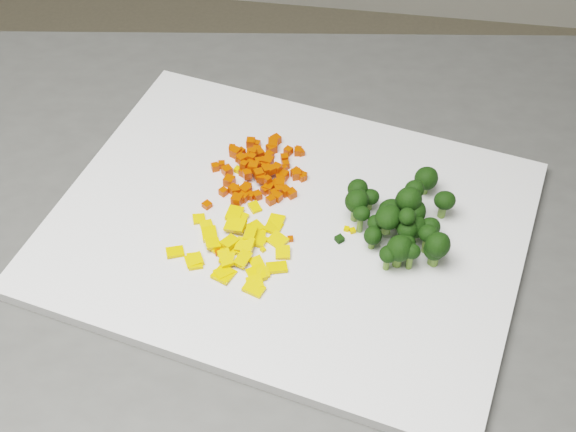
# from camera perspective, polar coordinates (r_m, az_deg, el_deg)

# --- Properties ---
(counter_block) EXTENTS (1.12, 0.86, 0.90)m
(counter_block) POSITION_cam_1_polar(r_m,az_deg,el_deg) (1.24, -1.05, -14.92)
(counter_block) COLOR #474744
(counter_block) RESTS_ON ground
(cutting_board) EXTENTS (0.56, 0.48, 0.01)m
(cutting_board) POSITION_cam_1_polar(r_m,az_deg,el_deg) (0.86, -0.00, -0.75)
(cutting_board) COLOR silver
(cutting_board) RESTS_ON counter_block
(carrot_pile) EXTENTS (0.11, 0.11, 0.03)m
(carrot_pile) POSITION_cam_1_polar(r_m,az_deg,el_deg) (0.89, -1.88, 3.77)
(carrot_pile) COLOR #C62B02
(carrot_pile) RESTS_ON cutting_board
(pepper_pile) EXTENTS (0.13, 0.13, 0.02)m
(pepper_pile) POSITION_cam_1_polar(r_m,az_deg,el_deg) (0.82, -3.84, -1.96)
(pepper_pile) COLOR #FFB40D
(pepper_pile) RESTS_ON cutting_board
(broccoli_pile) EXTENTS (0.13, 0.13, 0.06)m
(broccoli_pile) POSITION_cam_1_polar(r_m,az_deg,el_deg) (0.83, 8.28, 0.68)
(broccoli_pile) COLOR black
(broccoli_pile) RESTS_ON cutting_board
(carrot_cube_0) EXTENTS (0.02, 0.02, 0.01)m
(carrot_cube_0) POSITION_cam_1_polar(r_m,az_deg,el_deg) (0.88, -3.06, 1.84)
(carrot_cube_0) COLOR #C62B02
(carrot_cube_0) RESTS_ON carrot_pile
(carrot_cube_1) EXTENTS (0.01, 0.01, 0.01)m
(carrot_cube_1) POSITION_cam_1_polar(r_m,az_deg,el_deg) (0.87, -3.52, 1.23)
(carrot_cube_1) COLOR #C62B02
(carrot_cube_1) RESTS_ON carrot_pile
(carrot_cube_2) EXTENTS (0.01, 0.01, 0.01)m
(carrot_cube_2) POSITION_cam_1_polar(r_m,az_deg,el_deg) (0.88, -4.63, 1.72)
(carrot_cube_2) COLOR #C62B02
(carrot_cube_2) RESTS_ON carrot_pile
(carrot_cube_3) EXTENTS (0.01, 0.01, 0.01)m
(carrot_cube_3) POSITION_cam_1_polar(r_m,az_deg,el_deg) (0.88, -2.96, 2.02)
(carrot_cube_3) COLOR #C62B02
(carrot_cube_3) RESTS_ON carrot_pile
(carrot_cube_4) EXTENTS (0.01, 0.01, 0.01)m
(carrot_cube_4) POSITION_cam_1_polar(r_m,az_deg,el_deg) (0.88, -3.74, 1.82)
(carrot_cube_4) COLOR #C62B02
(carrot_cube_4) RESTS_ON carrot_pile
(carrot_cube_5) EXTENTS (0.01, 0.01, 0.01)m
(carrot_cube_5) POSITION_cam_1_polar(r_m,az_deg,el_deg) (0.93, -3.34, 4.60)
(carrot_cube_5) COLOR #C62B02
(carrot_cube_5) RESTS_ON carrot_pile
(carrot_cube_6) EXTENTS (0.01, 0.01, 0.01)m
(carrot_cube_6) POSITION_cam_1_polar(r_m,az_deg,el_deg) (0.90, -2.13, 3.90)
(carrot_cube_6) COLOR #C62B02
(carrot_cube_6) RESTS_ON carrot_pile
(carrot_cube_7) EXTENTS (0.01, 0.01, 0.01)m
(carrot_cube_7) POSITION_cam_1_polar(r_m,az_deg,el_deg) (0.94, -0.87, 5.46)
(carrot_cube_7) COLOR #C62B02
(carrot_cube_7) RESTS_ON carrot_pile
(carrot_cube_8) EXTENTS (0.01, 0.01, 0.01)m
(carrot_cube_8) POSITION_cam_1_polar(r_m,az_deg,el_deg) (0.91, -2.50, 4.56)
(carrot_cube_8) COLOR #C62B02
(carrot_cube_8) RESTS_ON carrot_pile
(carrot_cube_9) EXTENTS (0.01, 0.01, 0.01)m
(carrot_cube_9) POSITION_cam_1_polar(r_m,az_deg,el_deg) (0.89, -1.50, 3.28)
(carrot_cube_9) COLOR #C62B02
(carrot_cube_9) RESTS_ON carrot_pile
(carrot_cube_10) EXTENTS (0.01, 0.01, 0.01)m
(carrot_cube_10) POSITION_cam_1_polar(r_m,az_deg,el_deg) (0.89, -2.34, 3.51)
(carrot_cube_10) COLOR #C62B02
(carrot_cube_10) RESTS_ON carrot_pile
(carrot_cube_11) EXTENTS (0.01, 0.01, 0.01)m
(carrot_cube_11) POSITION_cam_1_polar(r_m,az_deg,el_deg) (0.90, -0.31, 3.40)
(carrot_cube_11) COLOR #C62B02
(carrot_cube_11) RESTS_ON carrot_pile
(carrot_cube_12) EXTENTS (0.01, 0.01, 0.01)m
(carrot_cube_12) POSITION_cam_1_polar(r_m,az_deg,el_deg) (0.92, -2.24, 4.68)
(carrot_cube_12) COLOR #C62B02
(carrot_cube_12) RESTS_ON carrot_pile
(carrot_cube_13) EXTENTS (0.01, 0.01, 0.01)m
(carrot_cube_13) POSITION_cam_1_polar(r_m,az_deg,el_deg) (0.92, 0.03, 4.65)
(carrot_cube_13) COLOR #C62B02
(carrot_cube_13) RESTS_ON carrot_pile
(carrot_cube_14) EXTENTS (0.01, 0.01, 0.01)m
(carrot_cube_14) POSITION_cam_1_polar(r_m,az_deg,el_deg) (0.89, -0.55, 2.68)
(carrot_cube_14) COLOR #C62B02
(carrot_cube_14) RESTS_ON carrot_pile
(carrot_cube_15) EXTENTS (0.01, 0.01, 0.01)m
(carrot_cube_15) POSITION_cam_1_polar(r_m,az_deg,el_deg) (0.87, -0.91, 1.55)
(carrot_cube_15) COLOR #C62B02
(carrot_cube_15) RESTS_ON carrot_pile
(carrot_cube_16) EXTENTS (0.01, 0.01, 0.01)m
(carrot_cube_16) POSITION_cam_1_polar(r_m,az_deg,el_deg) (0.92, -3.38, 4.09)
(carrot_cube_16) COLOR #C62B02
(carrot_cube_16) RESTS_ON carrot_pile
(carrot_cube_17) EXTENTS (0.01, 0.01, 0.01)m
(carrot_cube_17) POSITION_cam_1_polar(r_m,az_deg,el_deg) (0.88, -1.41, 1.99)
(carrot_cube_17) COLOR #C62B02
(carrot_cube_17) RESTS_ON carrot_pile
(carrot_cube_18) EXTENTS (0.01, 0.01, 0.01)m
(carrot_cube_18) POSITION_cam_1_polar(r_m,az_deg,el_deg) (0.90, -1.45, 4.02)
(carrot_cube_18) COLOR #C62B02
(carrot_cube_18) RESTS_ON carrot_pile
(carrot_cube_19) EXTENTS (0.01, 0.01, 0.01)m
(carrot_cube_19) POSITION_cam_1_polar(r_m,az_deg,el_deg) (0.90, -3.14, 3.13)
(carrot_cube_19) COLOR #C62B02
(carrot_cube_19) RESTS_ON carrot_pile
(carrot_cube_20) EXTENTS (0.01, 0.01, 0.01)m
(carrot_cube_20) POSITION_cam_1_polar(r_m,az_deg,el_deg) (0.89, -0.32, 2.91)
(carrot_cube_20) COLOR #C62B02
(carrot_cube_20) RESTS_ON carrot_pile
(carrot_cube_21) EXTENTS (0.01, 0.01, 0.01)m
(carrot_cube_21) POSITION_cam_1_polar(r_m,az_deg,el_deg) (0.90, -4.35, 3.23)
(carrot_cube_21) COLOR #C62B02
(carrot_cube_21) RESTS_ON carrot_pile
(carrot_cube_22) EXTENTS (0.01, 0.01, 0.01)m
(carrot_cube_22) POSITION_cam_1_polar(r_m,az_deg,el_deg) (0.87, -3.56, 1.11)
(carrot_cube_22) COLOR #C62B02
(carrot_cube_22) RESTS_ON carrot_pile
(carrot_cube_23) EXTENTS (0.01, 0.01, 0.01)m
(carrot_cube_23) POSITION_cam_1_polar(r_m,az_deg,el_deg) (0.90, -1.44, 3.86)
(carrot_cube_23) COLOR #C62B02
(carrot_cube_23) RESTS_ON carrot_pile
(carrot_cube_24) EXTENTS (0.01, 0.01, 0.01)m
(carrot_cube_24) POSITION_cam_1_polar(r_m,az_deg,el_deg) (0.90, -3.00, 3.31)
(carrot_cube_24) COLOR #C62B02
(carrot_cube_24) RESTS_ON carrot_pile
(carrot_cube_25) EXTENTS (0.01, 0.01, 0.01)m
(carrot_cube_25) POSITION_cam_1_polar(r_m,az_deg,el_deg) (0.88, -3.88, 1.90)
(carrot_cube_25) COLOR #C62B02
(carrot_cube_25) RESTS_ON carrot_pile
(carrot_cube_26) EXTENTS (0.01, 0.01, 0.01)m
(carrot_cube_26) POSITION_cam_1_polar(r_m,az_deg,el_deg) (0.88, -1.62, 1.86)
(carrot_cube_26) COLOR #C62B02
(carrot_cube_26) RESTS_ON carrot_pile
(carrot_cube_27) EXTENTS (0.01, 0.01, 0.01)m
(carrot_cube_27) POSITION_cam_1_polar(r_m,az_deg,el_deg) (0.91, -0.16, 3.68)
(carrot_cube_27) COLOR #C62B02
(carrot_cube_27) RESTS_ON carrot_pile
(carrot_cube_28) EXTENTS (0.01, 0.01, 0.01)m
(carrot_cube_28) POSITION_cam_1_polar(r_m,az_deg,el_deg) (0.89, 1.05, 2.85)
(carrot_cube_28) COLOR #C62B02
(carrot_cube_28) RESTS_ON carrot_pile
(carrot_cube_29) EXTENTS (0.01, 0.01, 0.01)m
(carrot_cube_29) POSITION_cam_1_polar(r_m,az_deg,el_deg) (0.92, -2.07, 4.45)
(carrot_cube_29) COLOR #C62B02
(carrot_cube_29) RESTS_ON carrot_pile
(carrot_cube_30) EXTENTS (0.01, 0.01, 0.01)m
(carrot_cube_30) POSITION_cam_1_polar(r_m,az_deg,el_deg) (0.93, -2.66, 5.24)
(carrot_cube_30) COLOR #C62B02
(carrot_cube_30) RESTS_ON carrot_pile
(carrot_cube_31) EXTENTS (0.01, 0.01, 0.01)m
(carrot_cube_31) POSITION_cam_1_polar(r_m,az_deg,el_deg) (0.90, -2.68, 3.80)
(carrot_cube_31) COLOR #C62B02
(carrot_cube_31) RESTS_ON carrot_pile
(carrot_cube_32) EXTENTS (0.01, 0.01, 0.01)m
(carrot_cube_32) POSITION_cam_1_polar(r_m,az_deg,el_deg) (0.93, -2.24, 5.14)
(carrot_cube_32) COLOR #C62B02
(carrot_cube_32) RESTS_ON carrot_pile
(carrot_cube_33) EXTENTS (0.01, 0.01, 0.01)m
(carrot_cube_33) POSITION_cam_1_polar(r_m,az_deg,el_deg) (0.89, -1.43, 3.23)
(carrot_cube_33) COLOR #C62B02
(carrot_cube_33) RESTS_ON carrot_pile
(carrot_cube_34) EXTENTS (0.01, 0.01, 0.01)m
(carrot_cube_34) POSITION_cam_1_polar(r_m,az_deg,el_deg) (0.92, -2.68, 4.48)
(carrot_cube_34) COLOR #C62B02
(carrot_cube_34) RESTS_ON carrot_pile
(carrot_cube_35) EXTENTS (0.01, 0.01, 0.01)m
(carrot_cube_35) POSITION_cam_1_polar(r_m,az_deg,el_deg) (0.89, 1.03, 2.78)
(carrot_cube_35) COLOR #C62B02
(carrot_cube_35) RESTS_ON carrot_pile
(carrot_cube_36) EXTENTS (0.01, 0.01, 0.01)m
(carrot_cube_36) POSITION_cam_1_polar(r_m,az_deg,el_deg) (0.88, -1.94, 2.76)
(carrot_cube_36) COLOR #C62B02
(carrot_cube_36) RESTS_ON carrot_pile
(carrot_cube_37) EXTENTS (0.01, 0.01, 0.01)m
(carrot_cube_37) POSITION_cam_1_polar(r_m,az_deg,el_deg) (0.94, -0.96, 5.29)
(carrot_cube_37) COLOR #C62B02
(carrot_cube_37) RESTS_ON carrot_pile
(carrot_cube_38) EXTENTS (0.01, 0.01, 0.01)m
(carrot_cube_38) POSITION_cam_1_polar(r_m,az_deg,el_deg) (0.91, -2.95, 4.03)
(carrot_cube_38) COLOR #C62B02
(carrot_cube_38) RESTS_ON carrot_pile
(carrot_cube_39) EXTENTS (0.01, 0.01, 0.01)m
(carrot_cube_39) POSITION_cam_1_polar(r_m,az_deg,el_deg) (0.87, -0.73, 1.35)
(carrot_cube_39) COLOR #C62B02
(carrot_cube_39) RESTS_ON carrot_pile
(carrot_cube_40) EXTENTS (0.01, 0.01, 0.01)m
(carrot_cube_40) POSITION_cam_1_polar(r_m,az_deg,el_deg) (0.90, -2.57, 4.17)
(carrot_cube_40) COLOR #C62B02
(carrot_cube_40) RESTS_ON carrot_pile
(carrot_cube_41) EXTENTS (0.01, 0.01, 0.01)m
(carrot_cube_41) POSITION_cam_1_polar(r_m,az_deg,el_deg) (0.92, -3.76, 4.53)
(carrot_cube_41) COLOR #C62B02
(carrot_cube_41) RESTS_ON carrot_pile
(carrot_cube_42) EXTENTS (0.01, 0.01, 0.01)m
(carrot_cube_42) POSITION_cam_1_polar(r_m,az_deg,el_deg) (0.89, -0.81, 3.42)
(carrot_cube_42) COLOR #C62B02
(carrot_cube_42) RESTS_ON carrot_pile
(carrot_cube_43) EXTENTS (0.01, 0.01, 0.01)m
(carrot_cube_43) POSITION_cam_1_polar(r_m,az_deg,el_deg) (0.92, -1.35, 4.31)
(carrot_cube_43) COLOR #C62B02
(carrot_cube_43) RESTS_ON carrot_pile
(carrot_cube_44) EXTENTS (0.01, 0.01, 0.01)m
(carrot_cube_44) POSITION_cam_1_polar(r_m,az_deg,el_deg) (0.89, -1.20, 3.30)
(carrot_cube_44) COLOR #C62B02
(carrot_cube_44) RESTS_ON carrot_pile
(carrot_cube_45) EXTENTS (0.01, 0.01, 0.01)m
(carrot_cube_45) POSITION_cam_1_polar(r_m,az_deg,el_deg) (0.92, -0.25, 4.14)
(carrot_cube_45) COLOR #C62B02
(carrot_cube_45) RESTS_ON carrot_pile
(carrot_cube_46) EXTENTS (0.01, 0.01, 0.01)m
(carrot_cube_46) POSITION_cam_1_polar(r_m,az_deg,el_deg) (0.93, -4.00, 4.85)
(carrot_cube_46) COLOR #C62B02
(carrot_cube_46) RESTS_ON carrot_pile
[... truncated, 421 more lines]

